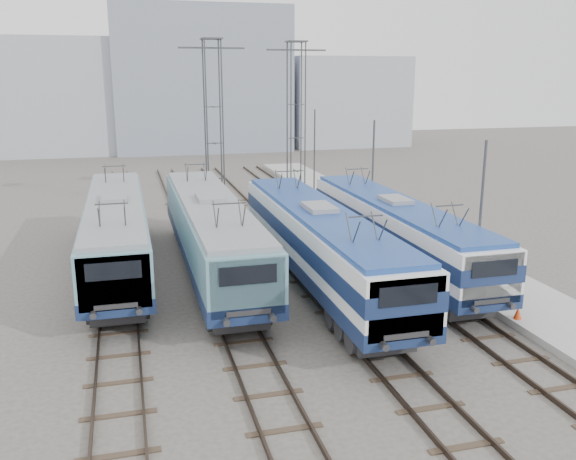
% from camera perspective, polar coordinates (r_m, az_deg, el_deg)
% --- Properties ---
extents(ground, '(160.00, 160.00, 0.00)m').
position_cam_1_polar(ground, '(23.56, 1.32, -9.87)').
color(ground, '#514C47').
extents(platform, '(4.00, 70.00, 0.30)m').
position_cam_1_polar(platform, '(34.27, 14.06, -2.22)').
color(platform, '#9E9E99').
rests_on(platform, ground).
extents(locomotive_far_left, '(2.85, 18.02, 3.39)m').
position_cam_1_polar(locomotive_far_left, '(31.25, -15.79, 0.06)').
color(locomotive_far_left, navy).
rests_on(locomotive_far_left, ground).
extents(locomotive_center_left, '(2.94, 18.59, 3.50)m').
position_cam_1_polar(locomotive_center_left, '(29.86, -7.16, -0.02)').
color(locomotive_center_left, navy).
rests_on(locomotive_center_left, ground).
extents(locomotive_center_right, '(2.90, 18.36, 3.45)m').
position_cam_1_polar(locomotive_center_right, '(27.75, 3.02, -0.98)').
color(locomotive_center_right, navy).
rests_on(locomotive_center_right, ground).
extents(locomotive_far_right, '(2.74, 17.34, 3.26)m').
position_cam_1_polar(locomotive_far_right, '(30.87, 10.04, 0.17)').
color(locomotive_far_right, navy).
rests_on(locomotive_far_right, ground).
extents(catenary_tower_west, '(4.50, 1.20, 12.00)m').
position_cam_1_polar(catenary_tower_west, '(43.15, -6.97, 10.23)').
color(catenary_tower_west, '#3F4247').
rests_on(catenary_tower_west, ground).
extents(catenary_tower_east, '(4.50, 1.20, 12.00)m').
position_cam_1_polar(catenary_tower_east, '(46.45, 0.77, 10.62)').
color(catenary_tower_east, '#3F4247').
rests_on(catenary_tower_east, ground).
extents(mast_front, '(0.12, 0.12, 7.00)m').
position_cam_1_polar(mast_front, '(27.65, 17.52, 0.79)').
color(mast_front, '#3F4247').
rests_on(mast_front, ground).
extents(mast_mid, '(0.12, 0.12, 7.00)m').
position_cam_1_polar(mast_mid, '(38.10, 7.91, 4.90)').
color(mast_mid, '#3F4247').
rests_on(mast_mid, ground).
extents(mast_rear, '(0.12, 0.12, 7.00)m').
position_cam_1_polar(mast_rear, '(49.26, 2.49, 7.15)').
color(mast_rear, '#3F4247').
rests_on(mast_rear, ground).
extents(safety_cone, '(0.33, 0.33, 0.50)m').
position_cam_1_polar(safety_cone, '(25.87, 20.71, -7.26)').
color(safety_cone, red).
rests_on(safety_cone, platform).
extents(building_west, '(18.00, 12.00, 14.00)m').
position_cam_1_polar(building_west, '(83.04, -20.90, 11.59)').
color(building_west, '#9FA5B2').
rests_on(building_west, ground).
extents(building_center, '(22.00, 14.00, 18.00)m').
position_cam_1_polar(building_center, '(83.23, -8.27, 13.75)').
color(building_center, gray).
rests_on(building_center, ground).
extents(building_east, '(16.00, 12.00, 12.00)m').
position_cam_1_polar(building_east, '(88.00, 5.13, 11.91)').
color(building_east, '#9FA5B2').
rests_on(building_east, ground).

